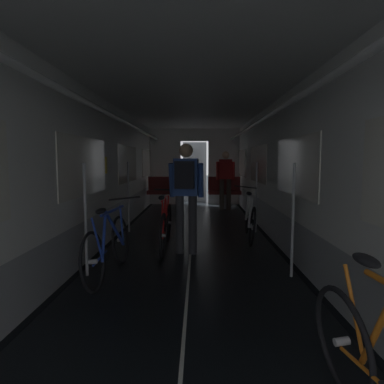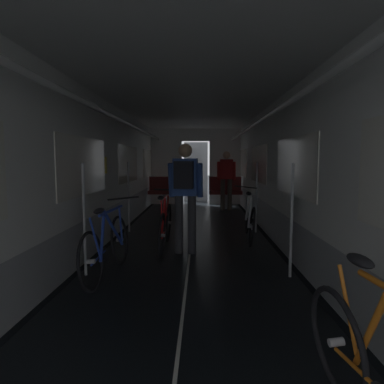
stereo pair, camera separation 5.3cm
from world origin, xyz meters
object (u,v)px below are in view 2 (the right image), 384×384
(bicycle_blue, at_px, (107,246))
(bicycle_white, at_px, (250,219))
(person_cyclist_aisle, at_px, (185,188))
(bicycle_red_in_aisle, at_px, (165,226))
(bench_seat_far_left, at_px, (165,189))
(bench_seat_far_right, at_px, (225,189))
(person_standing_near_bench, at_px, (226,176))

(bicycle_blue, bearing_deg, bicycle_white, 44.16)
(person_cyclist_aisle, relative_size, bicycle_red_in_aisle, 1.00)
(bench_seat_far_left, xyz_separation_m, bicycle_red_in_aisle, (0.50, -4.69, -0.18))
(bicycle_red_in_aisle, bearing_deg, bench_seat_far_left, 96.06)
(bench_seat_far_right, xyz_separation_m, bicycle_white, (0.16, -4.01, -0.19))
(bicycle_blue, height_order, person_standing_near_bench, person_standing_near_bench)
(bench_seat_far_left, relative_size, person_standing_near_bench, 0.58)
(bicycle_white, xyz_separation_m, person_cyclist_aisle, (-1.12, -0.95, 0.63))
(bicycle_blue, relative_size, person_standing_near_bench, 1.01)
(person_cyclist_aisle, bearing_deg, bench_seat_far_right, 78.97)
(person_cyclist_aisle, bearing_deg, bicycle_white, 40.31)
(bench_seat_far_right, relative_size, person_standing_near_bench, 0.58)
(bench_seat_far_left, relative_size, bicycle_red_in_aisle, 0.58)
(bench_seat_far_right, bearing_deg, bicycle_blue, -107.48)
(bicycle_blue, xyz_separation_m, person_standing_near_bench, (1.89, 5.61, 0.59))
(bicycle_white, relative_size, bicycle_red_in_aisle, 1.00)
(bicycle_blue, xyz_separation_m, bicycle_red_in_aisle, (0.58, 1.30, 0.00))
(bicycle_white, xyz_separation_m, bicycle_blue, (-2.04, -1.98, -0.00))
(bicycle_blue, relative_size, person_cyclist_aisle, 1.01)
(bench_seat_far_left, relative_size, person_cyclist_aisle, 0.58)
(person_cyclist_aisle, bearing_deg, bicycle_blue, -131.74)
(bicycle_red_in_aisle, bearing_deg, person_standing_near_bench, 73.17)
(bicycle_red_in_aisle, height_order, person_standing_near_bench, person_standing_near_bench)
(person_standing_near_bench, bearing_deg, bicycle_red_in_aisle, -106.83)
(bench_seat_far_left, height_order, bicycle_red_in_aisle, bench_seat_far_left)
(bench_seat_far_right, height_order, person_cyclist_aisle, person_cyclist_aisle)
(bicycle_white, bearing_deg, person_cyclist_aisle, -139.69)
(bench_seat_far_right, bearing_deg, person_standing_near_bench, -89.59)
(bench_seat_far_left, bearing_deg, person_standing_near_bench, -11.79)
(bicycle_white, height_order, person_cyclist_aisle, person_cyclist_aisle)
(bench_seat_far_left, relative_size, bicycle_white, 0.58)
(bicycle_white, height_order, bicycle_red_in_aisle, bicycle_white)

